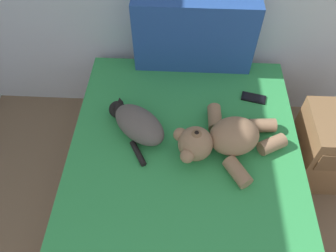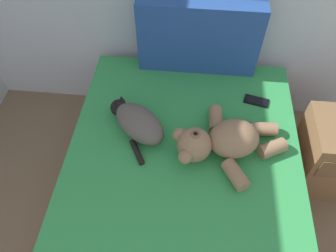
% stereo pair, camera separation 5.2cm
% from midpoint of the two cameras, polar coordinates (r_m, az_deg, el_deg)
% --- Properties ---
extents(bed, '(1.33, 1.99, 0.54)m').
position_cam_midpoint_polar(bed, '(1.93, 1.70, -14.26)').
color(bed, olive).
rests_on(bed, ground_plane).
extents(patterned_cushion, '(0.76, 0.13, 0.48)m').
position_cam_midpoint_polar(patterned_cushion, '(2.10, 3.88, 15.33)').
color(patterned_cushion, '#264C99').
rests_on(patterned_cushion, bed).
extents(cat, '(0.38, 0.41, 0.15)m').
position_cam_midpoint_polar(cat, '(1.82, -6.28, 0.49)').
color(cat, '#59514C').
rests_on(cat, bed).
extents(teddy_bear, '(0.62, 0.52, 0.20)m').
position_cam_midpoint_polar(teddy_bear, '(1.75, 8.77, -2.28)').
color(teddy_bear, '#937051').
rests_on(teddy_bear, bed).
extents(cell_phone, '(0.16, 0.10, 0.01)m').
position_cam_midpoint_polar(cell_phone, '(2.09, 14.06, 4.79)').
color(cell_phone, black).
rests_on(cell_phone, bed).
extents(nightstand, '(0.44, 0.42, 0.56)m').
position_cam_midpoint_polar(nightstand, '(2.36, 26.39, -3.52)').
color(nightstand, olive).
rests_on(nightstand, ground_plane).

